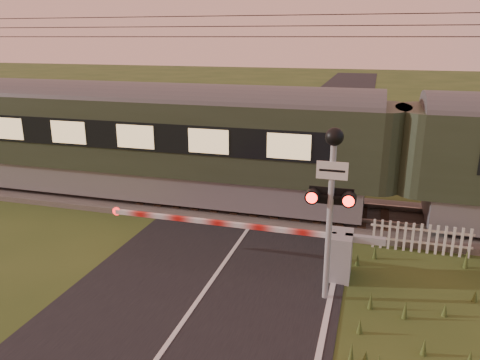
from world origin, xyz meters
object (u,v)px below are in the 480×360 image
(boom_gate, at_px, (325,251))
(picket_fence, at_px, (421,238))
(crossing_signal, at_px, (332,185))
(train, at_px, (399,156))

(boom_gate, relative_size, picket_fence, 2.72)
(crossing_signal, xyz_separation_m, picket_fence, (2.15, 3.01, -2.20))
(train, height_order, picket_fence, train)
(picket_fence, bearing_deg, boom_gate, -139.93)
(crossing_signal, distance_m, picket_fence, 4.30)
(boom_gate, xyz_separation_m, picket_fence, (2.29, 1.93, -0.21))
(crossing_signal, relative_size, picket_fence, 1.47)
(boom_gate, xyz_separation_m, crossing_signal, (0.14, -1.08, 1.98))
(train, bearing_deg, picket_fence, -70.93)
(train, bearing_deg, boom_gate, -113.22)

